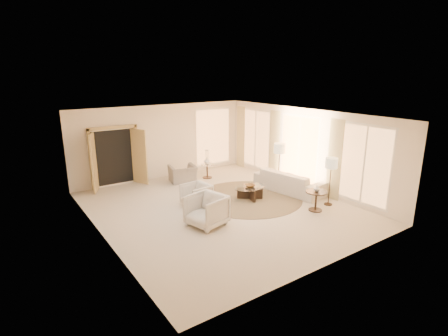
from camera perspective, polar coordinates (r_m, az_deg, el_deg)
room at (r=10.23m, az=-0.58°, el=0.78°), size 7.04×8.04×2.83m
windows_right at (r=12.51m, az=12.40°, el=2.91°), size 0.10×6.40×2.40m
window_back_corner at (r=14.70m, az=-1.75°, el=5.10°), size 1.70×0.10×2.40m
curtains_right at (r=13.10m, az=9.38°, el=3.40°), size 0.06×5.20×2.60m
french_doors at (r=12.90m, az=-17.29°, el=1.65°), size 1.95×0.66×2.16m
area_rug at (r=11.51m, az=3.89°, el=-4.83°), size 4.54×4.54×0.01m
sofa at (r=12.20m, az=10.63°, el=-2.13°), size 1.32×2.58×0.72m
armchair_left at (r=10.69m, az=-4.54°, el=-4.27°), size 0.77×0.82×0.78m
armchair_right at (r=9.35m, az=-2.88°, el=-6.70°), size 1.04×1.08×0.93m
accent_chair at (r=13.09m, az=-6.77°, el=-0.50°), size 1.05×0.79×0.83m
coffee_table at (r=11.35m, az=4.25°, el=-3.81°), size 1.39×1.39×0.40m
end_table at (r=10.68m, az=14.81°, el=-4.66°), size 0.64×0.64×0.60m
side_table at (r=13.52m, az=-2.76°, el=-0.25°), size 0.48×0.48×0.56m
floor_lamp_near at (r=12.21m, az=9.07°, el=2.87°), size 0.39×0.39×1.61m
floor_lamp_far at (r=11.00m, az=17.12°, el=0.44°), size 0.36×0.36×1.49m
bowl at (r=11.29m, az=4.27°, el=-2.90°), size 0.37×0.37×0.08m
end_vase at (r=10.59m, az=14.92°, el=-3.26°), size 0.22×0.22×0.18m
side_vase at (r=13.42m, az=-2.78°, el=1.19°), size 0.27×0.27×0.27m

